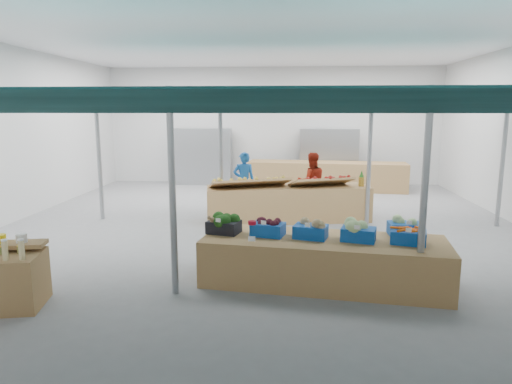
% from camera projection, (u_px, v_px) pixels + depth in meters
% --- Properties ---
extents(floor, '(13.00, 13.00, 0.00)m').
position_uv_depth(floor, '(261.00, 227.00, 10.60)').
color(floor, slate).
rests_on(floor, ground).
extents(hall, '(13.00, 13.00, 13.00)m').
position_uv_depth(hall, '(265.00, 111.00, 11.54)').
color(hall, silver).
rests_on(hall, ground).
extents(pole_grid, '(10.00, 4.60, 3.00)m').
position_uv_depth(pole_grid, '(295.00, 157.00, 8.51)').
color(pole_grid, gray).
rests_on(pole_grid, floor).
extents(awnings, '(9.50, 7.08, 0.30)m').
position_uv_depth(awnings, '(296.00, 104.00, 8.33)').
color(awnings, black).
rests_on(awnings, pole_grid).
extents(back_shelving_left, '(2.00, 0.50, 2.00)m').
position_uv_depth(back_shelving_left, '(203.00, 157.00, 16.50)').
color(back_shelving_left, '#B23F33').
rests_on(back_shelving_left, floor).
extents(back_shelving_right, '(2.00, 0.50, 2.00)m').
position_uv_depth(back_shelving_right, '(328.00, 158.00, 16.16)').
color(back_shelving_right, '#B23F33').
rests_on(back_shelving_right, floor).
extents(veg_counter, '(3.84, 1.71, 0.72)m').
position_uv_depth(veg_counter, '(323.00, 261.00, 7.08)').
color(veg_counter, olive).
rests_on(veg_counter, floor).
extents(fruit_counter, '(4.04, 1.61, 0.84)m').
position_uv_depth(fruit_counter, '(288.00, 204.00, 11.12)').
color(fruit_counter, olive).
rests_on(fruit_counter, floor).
extents(far_counter, '(5.33, 1.49, 0.95)m').
position_uv_depth(far_counter, '(326.00, 176.00, 15.44)').
color(far_counter, olive).
rests_on(far_counter, floor).
extents(vendor_left, '(0.63, 0.47, 1.58)m').
position_uv_depth(vendor_left, '(244.00, 181.00, 12.23)').
color(vendor_left, '#18559F').
rests_on(vendor_left, floor).
extents(vendor_right, '(0.86, 0.72, 1.58)m').
position_uv_depth(vendor_right, '(311.00, 182.00, 12.09)').
color(vendor_right, maroon).
rests_on(vendor_right, floor).
extents(crate_broccoli, '(0.57, 0.47, 0.35)m').
position_uv_depth(crate_broccoli, '(224.00, 223.00, 7.31)').
color(crate_broccoli, black).
rests_on(crate_broccoli, veg_counter).
extents(crate_beets, '(0.57, 0.47, 0.29)m').
position_uv_depth(crate_beets, '(268.00, 227.00, 7.17)').
color(crate_beets, '#0E4398').
rests_on(crate_beets, veg_counter).
extents(crate_celeriac, '(0.57, 0.47, 0.31)m').
position_uv_depth(crate_celeriac, '(311.00, 229.00, 7.03)').
color(crate_celeriac, '#0E4398').
rests_on(crate_celeriac, veg_counter).
extents(crate_cabbage, '(0.57, 0.47, 0.35)m').
position_uv_depth(crate_cabbage, '(359.00, 230.00, 6.88)').
color(crate_cabbage, '#0E4398').
rests_on(crate_cabbage, veg_counter).
extents(crate_carrots, '(0.57, 0.47, 0.29)m').
position_uv_depth(crate_carrots, '(408.00, 236.00, 6.75)').
color(crate_carrots, '#0E4398').
rests_on(crate_carrots, veg_counter).
extents(sparrow, '(0.12, 0.09, 0.11)m').
position_uv_depth(sparrow, '(212.00, 219.00, 7.21)').
color(sparrow, brown).
rests_on(sparrow, crate_broccoli).
extents(pole_ribbon, '(0.12, 0.12, 0.28)m').
position_uv_depth(pole_ribbon, '(252.00, 224.00, 6.46)').
color(pole_ribbon, '#AE0B1E').
rests_on(pole_ribbon, pole_grid).
extents(apple_heap_yellow, '(2.02, 1.31, 0.27)m').
position_uv_depth(apple_heap_yellow, '(250.00, 181.00, 10.84)').
color(apple_heap_yellow, '#997247').
rests_on(apple_heap_yellow, fruit_counter).
extents(apple_heap_red, '(1.65, 1.17, 0.27)m').
position_uv_depth(apple_heap_red, '(322.00, 180.00, 11.01)').
color(apple_heap_red, '#997247').
rests_on(apple_heap_red, fruit_counter).
extents(pineapple, '(0.14, 0.14, 0.39)m').
position_uv_depth(pineapple, '(361.00, 179.00, 11.10)').
color(pineapple, '#8C6019').
rests_on(pineapple, fruit_counter).
extents(crate_extra, '(0.51, 0.41, 0.32)m').
position_uv_depth(crate_extra, '(405.00, 226.00, 7.19)').
color(crate_extra, '#0E4398').
rests_on(crate_extra, veg_counter).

